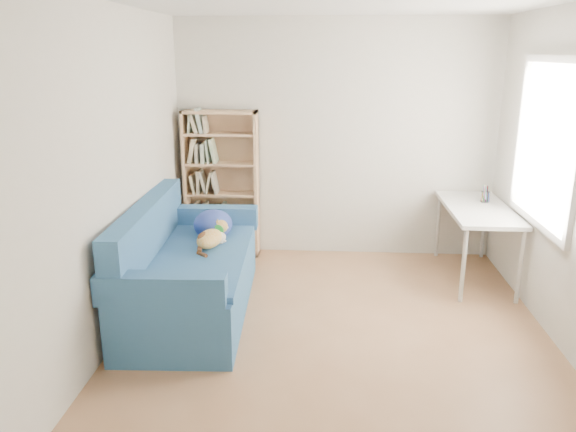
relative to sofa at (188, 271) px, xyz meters
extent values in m
plane|color=#986944|center=(1.30, -0.37, -0.37)|extent=(4.00, 4.00, 0.00)
cube|color=silver|center=(1.30, 1.63, 0.93)|extent=(3.50, 0.04, 2.60)
cube|color=silver|center=(1.30, -2.37, 0.93)|extent=(3.50, 0.04, 2.60)
cube|color=silver|center=(-0.45, -0.37, 0.93)|extent=(0.04, 4.00, 2.60)
cube|color=silver|center=(3.05, -0.37, 0.93)|extent=(0.04, 4.00, 2.60)
cube|color=white|center=(3.05, 0.23, 1.13)|extent=(0.01, 1.20, 1.30)
cube|color=#245182|center=(0.04, -0.02, -0.12)|extent=(1.02, 2.03, 0.50)
cube|color=#245182|center=(-0.34, -0.02, 0.37)|extent=(0.26, 2.00, 0.49)
cube|color=#245182|center=(0.04, 0.89, 0.24)|extent=(0.95, 0.21, 0.22)
cube|color=#245182|center=(0.04, -0.93, 0.24)|extent=(0.95, 0.21, 0.22)
cube|color=#245182|center=(0.06, -0.02, 0.15)|extent=(1.00, 1.87, 0.06)
ellipsoid|color=#3248A3|center=(0.13, 0.54, 0.27)|extent=(0.37, 0.41, 0.28)
ellipsoid|color=#BB7115|center=(0.17, 0.16, 0.25)|extent=(0.25, 0.40, 0.15)
ellipsoid|color=silver|center=(0.23, 0.26, 0.24)|extent=(0.14, 0.18, 0.09)
ellipsoid|color=#3B1F10|center=(0.15, 0.11, 0.29)|extent=(0.14, 0.20, 0.07)
sphere|color=#BB7115|center=(0.19, 0.42, 0.29)|extent=(0.13, 0.13, 0.13)
cone|color=#BB7115|center=(0.17, 0.45, 0.35)|extent=(0.06, 0.06, 0.06)
cone|color=#BB7115|center=(0.17, 0.39, 0.35)|extent=(0.06, 0.06, 0.06)
cylinder|color=green|center=(0.19, 0.36, 0.27)|extent=(0.11, 0.05, 0.10)
cylinder|color=#3B1F10|center=(0.16, -0.06, 0.22)|extent=(0.07, 0.15, 0.05)
cube|color=tan|center=(-0.34, 1.48, 0.45)|extent=(0.03, 0.25, 1.63)
cube|color=tan|center=(0.44, 1.48, 0.45)|extent=(0.03, 0.25, 1.63)
cube|color=tan|center=(0.05, 1.48, 1.24)|extent=(0.81, 0.25, 0.03)
cube|color=tan|center=(0.05, 1.48, -0.35)|extent=(0.81, 0.25, 0.03)
cube|color=tan|center=(0.05, 1.60, 0.45)|extent=(0.81, 0.02, 1.63)
cube|color=silver|center=(2.73, 0.95, 0.36)|extent=(0.61, 1.33, 0.04)
cylinder|color=silver|center=(2.98, 1.56, -0.01)|extent=(0.04, 0.04, 0.71)
cylinder|color=silver|center=(2.98, 0.34, -0.01)|extent=(0.04, 0.04, 0.71)
cylinder|color=silver|center=(2.48, 1.56, -0.01)|extent=(0.04, 0.04, 0.71)
cylinder|color=silver|center=(2.48, 0.34, -0.01)|extent=(0.04, 0.04, 0.71)
cylinder|color=white|center=(2.85, 1.16, 0.43)|extent=(0.09, 0.09, 0.11)
camera|label=1|loc=(1.20, -4.55, 1.87)|focal=35.00mm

